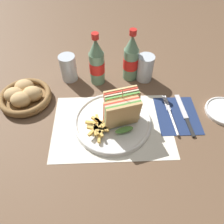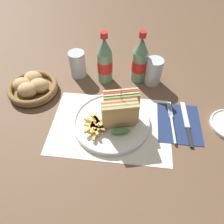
{
  "view_description": "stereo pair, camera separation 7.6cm",
  "coord_description": "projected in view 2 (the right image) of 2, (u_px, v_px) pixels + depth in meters",
  "views": [
    {
      "loc": [
        0.0,
        -0.47,
        0.61
      ],
      "look_at": [
        0.02,
        0.02,
        0.04
      ],
      "focal_mm": 35.0,
      "sensor_mm": 36.0,
      "label": 1
    },
    {
      "loc": [
        0.08,
        -0.47,
        0.61
      ],
      "look_at": [
        0.02,
        0.02,
        0.04
      ],
      "focal_mm": 35.0,
      "sensor_mm": 36.0,
      "label": 2
    }
  ],
  "objects": [
    {
      "name": "napkin",
      "position": [
        179.0,
        123.0,
        0.77
      ],
      "size": [
        0.15,
        0.18,
        0.0
      ],
      "color": "navy",
      "rests_on": "ground_plane"
    },
    {
      "name": "coke_bottle_far",
      "position": [
        140.0,
        61.0,
        0.86
      ],
      "size": [
        0.06,
        0.06,
        0.22
      ],
      "color": "slate",
      "rests_on": "ground_plane"
    },
    {
      "name": "placemat",
      "position": [
        111.0,
        125.0,
        0.77
      ],
      "size": [
        0.41,
        0.29,
        0.0
      ],
      "color": "silver",
      "rests_on": "ground_plane"
    },
    {
      "name": "ground_plane",
      "position": [
        106.0,
        123.0,
        0.78
      ],
      "size": [
        4.0,
        4.0,
        0.0
      ],
      "primitive_type": "plane",
      "color": "brown"
    },
    {
      "name": "fork",
      "position": [
        172.0,
        125.0,
        0.76
      ],
      "size": [
        0.02,
        0.19,
        0.01
      ],
      "rotation": [
        0.0,
        0.0,
        0.06
      ],
      "color": "silver",
      "rests_on": "napkin"
    },
    {
      "name": "plate_main",
      "position": [
        111.0,
        122.0,
        0.77
      ],
      "size": [
        0.27,
        0.27,
        0.02
      ],
      "color": "white",
      "rests_on": "ground_plane"
    },
    {
      "name": "glass_near",
      "position": [
        153.0,
        73.0,
        0.88
      ],
      "size": [
        0.07,
        0.07,
        0.11
      ],
      "color": "silver",
      "rests_on": "ground_plane"
    },
    {
      "name": "bread_basket",
      "position": [
        32.0,
        87.0,
        0.86
      ],
      "size": [
        0.2,
        0.2,
        0.07
      ],
      "color": "olive",
      "rests_on": "ground_plane"
    },
    {
      "name": "glass_far",
      "position": [
        78.0,
        64.0,
        0.91
      ],
      "size": [
        0.07,
        0.07,
        0.11
      ],
      "color": "silver",
      "rests_on": "ground_plane"
    },
    {
      "name": "coke_bottle_near",
      "position": [
        105.0,
        62.0,
        0.86
      ],
      "size": [
        0.06,
        0.06,
        0.22
      ],
      "color": "slate",
      "rests_on": "ground_plane"
    },
    {
      "name": "club_sandwich",
      "position": [
        120.0,
        111.0,
        0.71
      ],
      "size": [
        0.13,
        0.12,
        0.15
      ],
      "color": "tan",
      "rests_on": "plate_main"
    },
    {
      "name": "fries_pile",
      "position": [
        97.0,
        124.0,
        0.73
      ],
      "size": [
        0.1,
        0.11,
        0.02
      ],
      "color": "gold",
      "rests_on": "plate_main"
    },
    {
      "name": "knife",
      "position": [
        187.0,
        123.0,
        0.77
      ],
      "size": [
        0.03,
        0.2,
        0.0
      ],
      "rotation": [
        0.0,
        0.0,
        0.06
      ],
      "color": "black",
      "rests_on": "napkin"
    }
  ]
}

